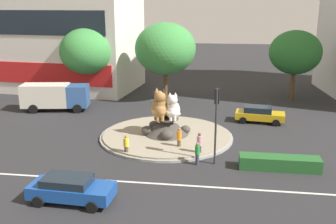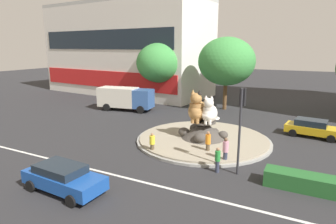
{
  "view_description": "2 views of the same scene",
  "coord_description": "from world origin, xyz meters",
  "views": [
    {
      "loc": [
        4.31,
        -29.77,
        10.62
      ],
      "look_at": [
        0.15,
        -0.1,
        2.2
      ],
      "focal_mm": 41.09,
      "sensor_mm": 36.0,
      "label": 1
    },
    {
      "loc": [
        7.76,
        -21.43,
        7.64
      ],
      "look_at": [
        -2.64,
        -1.23,
        2.42
      ],
      "focal_mm": 30.7,
      "sensor_mm": 36.0,
      "label": 2
    }
  ],
  "objects": [
    {
      "name": "pedestrian_orange_shirt",
      "position": [
        1.36,
        -2.72,
        0.91
      ],
      "size": [
        0.38,
        0.38,
        1.73
      ],
      "rotation": [
        0.0,
        0.0,
        2.8
      ],
      "color": "brown",
      "rests_on": "ground"
    },
    {
      "name": "cat_statue_white",
      "position": [
        0.53,
        -0.19,
        2.53
      ],
      "size": [
        1.58,
        2.41,
        2.28
      ],
      "rotation": [
        0.0,
        0.0,
        -1.39
      ],
      "color": "silver",
      "rests_on": "roundabout_island"
    },
    {
      "name": "roundabout_island",
      "position": [
        -0.01,
        -0.01,
        0.46
      ],
      "size": [
        10.94,
        10.94,
        1.69
      ],
      "color": "gray",
      "rests_on": "ground"
    },
    {
      "name": "cat_statue_tabby",
      "position": [
        -0.47,
        -0.24,
        2.66
      ],
      "size": [
        1.78,
        2.73,
        2.66
      ],
      "rotation": [
        0.0,
        0.0,
        -1.43
      ],
      "color": "#9E703D",
      "rests_on": "roundabout_island"
    },
    {
      "name": "pedestrian_green_shirt",
      "position": [
        2.9,
        -5.31,
        0.85
      ],
      "size": [
        0.33,
        0.33,
        1.61
      ],
      "rotation": [
        0.0,
        0.0,
        5.22
      ],
      "color": "#33384C",
      "rests_on": "ground"
    },
    {
      "name": "pedestrian_yellow_shirt",
      "position": [
        -2.31,
        -4.37,
        0.8
      ],
      "size": [
        0.39,
        0.39,
        1.54
      ],
      "rotation": [
        0.0,
        0.0,
        2.61
      ],
      "color": "brown",
      "rests_on": "ground"
    },
    {
      "name": "pedestrian_pink_shirt",
      "position": [
        2.94,
        -3.76,
        0.94
      ],
      "size": [
        0.38,
        0.38,
        1.79
      ],
      "rotation": [
        0.0,
        0.0,
        2.82
      ],
      "color": "#33384C",
      "rests_on": "ground"
    },
    {
      "name": "ground_plane",
      "position": [
        0.0,
        0.0,
        0.0
      ],
      "size": [
        160.0,
        160.0,
        0.0
      ],
      "primitive_type": "plane",
      "color": "#28282B"
    },
    {
      "name": "hatchback_near_shophouse",
      "position": [
        7.97,
        5.37,
        0.79
      ],
      "size": [
        4.62,
        2.43,
        1.51
      ],
      "rotation": [
        0.0,
        0.0,
        -0.13
      ],
      "color": "gold",
      "rests_on": "ground"
    },
    {
      "name": "clipped_hedge_strip",
      "position": [
        8.37,
        -5.32,
        0.45
      ],
      "size": [
        5.28,
        1.2,
        0.9
      ],
      "primitive_type": "cube",
      "color": "#235B28",
      "rests_on": "ground"
    },
    {
      "name": "shophouse_block",
      "position": [
        -20.36,
        18.22,
        7.18
      ],
      "size": [
        28.28,
        13.48,
        14.37
      ],
      "rotation": [
        0.0,
        0.0,
        -0.1
      ],
      "color": "silver",
      "rests_on": "ground"
    },
    {
      "name": "third_tree_left",
      "position": [
        -10.88,
        12.33,
        5.48
      ],
      "size": [
        6.16,
        6.16,
        8.1
      ],
      "color": "brown",
      "rests_on": "ground"
    },
    {
      "name": "delivery_box_truck",
      "position": [
        -12.55,
        6.71,
        1.55
      ],
      "size": [
        6.97,
        3.33,
        2.75
      ],
      "rotation": [
        0.0,
        0.0,
        0.16
      ],
      "color": "#335693",
      "rests_on": "ground"
    },
    {
      "name": "sedan_on_far_lane",
      "position": [
        -3.71,
        -11.39,
        0.79
      ],
      "size": [
        4.75,
        2.26,
        1.47
      ],
      "rotation": [
        0.0,
        0.0,
        -0.05
      ],
      "color": "#19479E",
      "rests_on": "ground"
    },
    {
      "name": "lane_centreline",
      "position": [
        0.0,
        -8.57,
        0.0
      ],
      "size": [
        112.0,
        0.2,
        0.01
      ],
      "primitive_type": "cube",
      "color": "silver",
      "rests_on": "ground"
    },
    {
      "name": "second_tree_near_tower",
      "position": [
        12.41,
        14.81,
        5.43
      ],
      "size": [
        5.76,
        5.76,
        7.9
      ],
      "color": "brown",
      "rests_on": "ground"
    },
    {
      "name": "traffic_light_mast",
      "position": [
        4.09,
        -4.9,
        3.67
      ],
      "size": [
        0.33,
        0.46,
        5.28
      ],
      "rotation": [
        0.0,
        0.0,
        1.51
      ],
      "color": "#2D2D33",
      "rests_on": "ground"
    },
    {
      "name": "broadleaf_tree_behind_island",
      "position": [
        -1.95,
        12.76,
        5.86
      ],
      "size": [
        6.78,
        6.78,
        8.75
      ],
      "color": "brown",
      "rests_on": "ground"
    }
  ]
}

